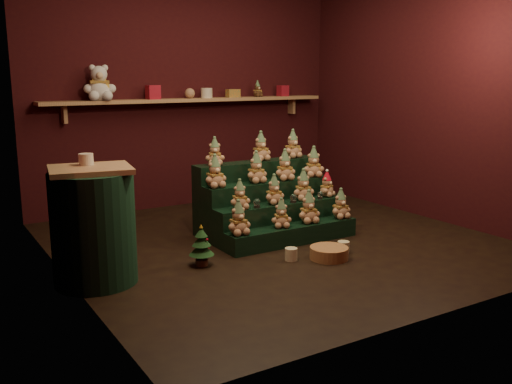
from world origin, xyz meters
TOP-DOWN VIEW (x-y plane):
  - ground at (0.00, 0.00)m, footprint 4.00×4.00m
  - back_wall at (0.00, 2.05)m, footprint 4.00×0.10m
  - front_wall at (0.00, -2.05)m, footprint 4.00×0.10m
  - left_wall at (-2.05, 0.00)m, footprint 0.10×4.00m
  - right_wall at (2.05, 0.00)m, footprint 0.10×4.00m
  - back_shelf at (0.00, 1.87)m, footprint 3.60×0.26m
  - riser_tier_front at (0.10, -0.11)m, footprint 1.40×0.22m
  - riser_tier_midfront at (0.10, 0.11)m, footprint 1.40×0.22m
  - riser_tier_midback at (0.10, 0.33)m, footprint 1.40×0.22m
  - riser_tier_back at (0.10, 0.55)m, footprint 1.40×0.22m
  - teddy_0 at (-0.51, -0.11)m, footprint 0.22×0.20m
  - teddy_1 at (-0.04, -0.10)m, footprint 0.25×0.24m
  - teddy_2 at (0.29, -0.10)m, footprint 0.25×0.23m
  - teddy_3 at (0.67, -0.12)m, footprint 0.22×0.20m
  - teddy_4 at (-0.37, 0.10)m, footprint 0.22×0.21m
  - teddy_5 at (0.02, 0.11)m, footprint 0.20×0.18m
  - teddy_6 at (0.37, 0.11)m, footprint 0.26×0.24m
  - teddy_7 at (0.68, 0.11)m, footprint 0.24×0.23m
  - teddy_8 at (-0.51, 0.33)m, footprint 0.23×0.20m
  - teddy_9 at (-0.04, 0.34)m, footprint 0.22×0.20m
  - teddy_10 at (0.28, 0.31)m, footprint 0.24×0.22m
  - teddy_11 at (0.65, 0.31)m, footprint 0.28×0.27m
  - teddy_12 at (-0.40, 0.55)m, footprint 0.24×0.23m
  - teddy_13 at (0.15, 0.56)m, footprint 0.22×0.20m
  - teddy_14 at (0.55, 0.56)m, footprint 0.22×0.20m
  - snow_globe_a at (-0.21, 0.05)m, footprint 0.07×0.07m
  - snow_globe_b at (0.21, 0.05)m, footprint 0.07×0.07m
  - snow_globe_c at (0.54, 0.05)m, footprint 0.06×0.06m
  - side_table at (-1.82, -0.16)m, footprint 0.68×0.64m
  - table_ornament at (-1.82, -0.06)m, footprint 0.11×0.11m
  - mini_christmas_tree at (-0.94, -0.23)m, footprint 0.21×0.21m
  - mug_left at (-0.21, -0.52)m, footprint 0.11×0.11m
  - mug_right at (0.32, -0.60)m, footprint 0.11×0.11m
  - wicker_basket at (0.10, -0.66)m, footprint 0.39×0.39m
  - white_bear at (-1.13, 1.84)m, footprint 0.40×0.37m
  - brown_bear at (0.90, 1.84)m, footprint 0.16×0.15m
  - gift_tin_red_a at (-0.51, 1.85)m, footprint 0.14×0.14m
  - gift_tin_cream at (0.18, 1.85)m, footprint 0.14×0.14m
  - gift_tin_red_b at (1.29, 1.85)m, footprint 0.12×0.12m
  - shelf_plush_ball at (-0.05, 1.85)m, footprint 0.12×0.12m
  - scarf_gift_box at (0.54, 1.85)m, footprint 0.16×0.10m

SIDE VIEW (x-z plane):
  - ground at x=0.00m, z-range 0.00..0.00m
  - wicker_basket at x=0.10m, z-range 0.00..0.11m
  - mug_right at x=0.32m, z-range 0.00..0.11m
  - mug_left at x=-0.21m, z-range 0.00..0.11m
  - riser_tier_front at x=0.10m, z-range 0.00..0.18m
  - mini_christmas_tree at x=-0.94m, z-range -0.01..0.36m
  - riser_tier_midfront at x=0.10m, z-range 0.00..0.36m
  - riser_tier_midback at x=0.10m, z-range 0.00..0.54m
  - teddy_1 at x=-0.04m, z-range 0.18..0.45m
  - teddy_3 at x=0.67m, z-range 0.18..0.47m
  - teddy_0 at x=-0.51m, z-range 0.18..0.49m
  - teddy_2 at x=0.29m, z-range 0.18..0.49m
  - riser_tier_back at x=0.10m, z-range 0.00..0.72m
  - snow_globe_c at x=0.54m, z-range 0.36..0.44m
  - snow_globe_b at x=0.21m, z-range 0.36..0.45m
  - snow_globe_a at x=-0.21m, z-range 0.36..0.45m
  - side_table at x=-1.82m, z-range -0.01..0.91m
  - teddy_7 at x=0.68m, z-range 0.36..0.62m
  - teddy_4 at x=-0.37m, z-range 0.36..0.63m
  - teddy_5 at x=0.02m, z-range 0.36..0.64m
  - teddy_6 at x=0.37m, z-range 0.36..0.67m
  - teddy_10 at x=0.28m, z-range 0.54..0.85m
  - teddy_9 at x=-0.04m, z-range 0.54..0.85m
  - teddy_8 at x=-0.51m, z-range 0.54..0.85m
  - teddy_11 at x=0.65m, z-range 0.54..0.85m
  - teddy_12 at x=-0.40m, z-range 0.72..0.99m
  - teddy_14 at x=0.55m, z-range 0.72..1.01m
  - teddy_13 at x=0.15m, z-range 0.72..1.01m
  - table_ornament at x=-1.82m, z-range 0.92..1.01m
  - back_shelf at x=0.00m, z-range 1.17..1.41m
  - scarf_gift_box at x=0.54m, z-range 1.32..1.42m
  - gift_tin_cream at x=0.18m, z-range 1.32..1.44m
  - shelf_plush_ball at x=-0.05m, z-range 1.32..1.44m
  - gift_tin_red_b at x=1.29m, z-range 1.32..1.46m
  - back_wall at x=0.00m, z-range 0.00..2.80m
  - front_wall at x=0.00m, z-range 0.00..2.80m
  - left_wall at x=-2.05m, z-range 0.00..2.80m
  - right_wall at x=2.05m, z-range 0.00..2.80m
  - gift_tin_red_a at x=-0.51m, z-range 1.32..1.48m
  - brown_bear at x=0.90m, z-range 1.32..1.52m
  - white_bear at x=-1.13m, z-range 1.32..1.80m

